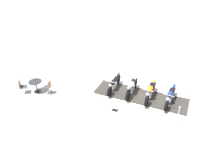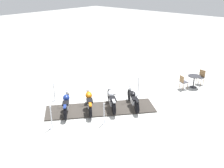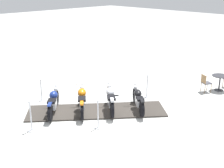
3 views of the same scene
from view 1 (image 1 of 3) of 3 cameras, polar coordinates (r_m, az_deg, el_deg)
name	(u,v)px [view 1 (image 1 of 3)]	position (r m, az deg, el deg)	size (l,w,h in m)	color
ground_plane	(140,96)	(13.59, 7.44, -3.22)	(80.00, 80.00, 0.00)	silver
display_platform	(140,96)	(13.58, 7.45, -3.13)	(5.72, 1.60, 0.05)	#38332D
motorcycle_black	(114,84)	(13.72, 0.49, 0.03)	(1.42, 1.76, 0.94)	black
motorcycle_chrome	(132,87)	(13.37, 5.16, -0.79)	(1.42, 1.72, 1.03)	black
motorcycle_copper	(150,91)	(13.14, 10.01, -1.93)	(1.55, 1.84, 0.97)	black
motorcycle_navy	(170,96)	(13.05, 14.97, -3.16)	(1.63, 1.72, 0.95)	black
stanchion_right_rear	(178,117)	(11.97, 16.87, -8.15)	(0.28, 0.28, 1.04)	silver
stanchion_left_mid	(147,80)	(14.58, 9.16, 1.10)	(0.32, 0.32, 1.11)	silver
stanchion_right_front	(94,95)	(12.96, -4.65, -2.96)	(0.30, 0.30, 1.09)	silver
stanchion_left_rear	(185,88)	(14.36, 18.54, -0.94)	(0.35, 0.35, 1.15)	silver
info_placard	(115,109)	(12.38, 0.69, -6.64)	(0.40, 0.39, 0.23)	#333338
cafe_table	(36,84)	(14.37, -19.36, 0.00)	(0.80, 0.80, 0.78)	#2D2D33
cafe_chair_near_table	(22,86)	(14.58, -22.50, -0.45)	(0.45, 0.45, 0.94)	olive
cafe_chair_across_table	(48,86)	(14.03, -16.40, -0.61)	(0.54, 0.54, 0.88)	olive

